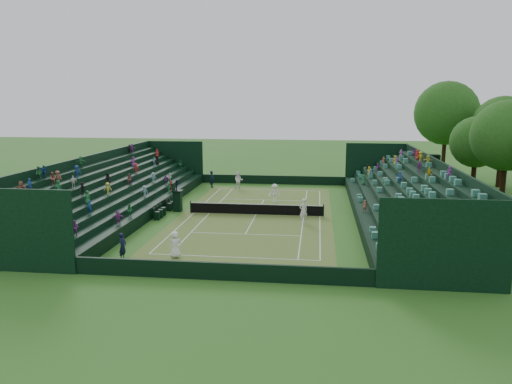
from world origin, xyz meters
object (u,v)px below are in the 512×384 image
Objects in this scene: player_far_west at (239,180)px; player_far_east at (275,193)px; umpire_chair at (177,198)px; tennis_net at (256,209)px; player_near_west at (175,245)px; player_near_east at (303,211)px.

player_far_west reaches higher than player_far_east.
player_far_west is at bearing 72.74° from umpire_chair.
tennis_net is at bearing -80.84° from player_far_west.
player_near_west is (-3.57, -12.36, 0.32)m from tennis_net.
player_near_east is at bearing -67.62° from player_far_east.
player_near_west is at bearing -96.92° from player_far_west.
tennis_net is 7.17m from umpire_chair.
player_far_east is at bearing 78.31° from tennis_net.
player_near_east reaches higher than player_near_west.
player_far_west is (3.64, 11.71, -0.24)m from umpire_chair.
player_near_east is at bearing -30.16° from tennis_net.
player_far_west is at bearing -101.83° from player_near_west.
player_near_west is 0.84× the size of player_near_east.
tennis_net is at bearing -64.29° from player_near_east.
umpire_chair is at bearing 175.71° from tennis_net.
player_near_west is at bearing -103.22° from player_far_east.
tennis_net is 6.48× the size of player_far_east.
player_near_east reaches higher than tennis_net.
player_near_east is (4.14, -2.41, 0.48)m from tennis_net.
tennis_net is 4.15× the size of umpire_chair.
umpire_chair is 1.56× the size of player_far_east.
player_near_east is 1.12× the size of player_far_east.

